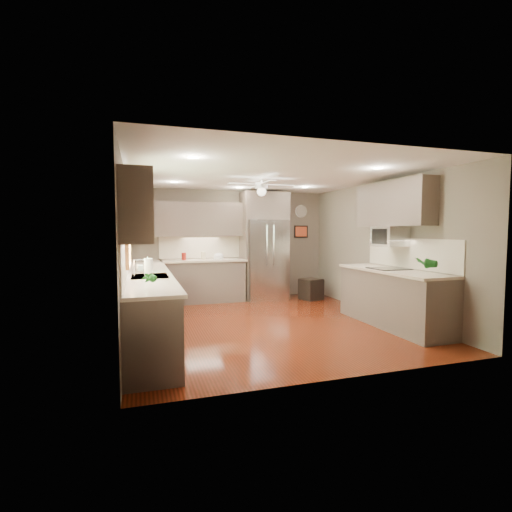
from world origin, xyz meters
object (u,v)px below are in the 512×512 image
canister_a (184,256)px  soap_bottle (140,267)px  paper_towel (149,268)px  bowl (219,258)px  refrigerator (265,247)px  potted_plant_right (426,263)px  stool (311,289)px  potted_plant_left (149,278)px  microwave (390,236)px  canister_c (203,255)px

canister_a → soap_bottle: size_ratio=0.93×
canister_a → paper_towel: paper_towel is taller
bowl → refrigerator: 1.10m
potted_plant_right → stool: size_ratio=0.64×
soap_bottle → stool: bearing=26.0°
potted_plant_right → bowl: bearing=121.6°
potted_plant_left → stool: size_ratio=0.51×
bowl → microwave: 3.67m
bowl → soap_bottle: bearing=-126.5°
canister_a → bowl: (0.77, -0.00, -0.05)m
potted_plant_right → stool: (-0.24, 3.26, -0.87)m
bowl → stool: size_ratio=0.41×
canister_a → soap_bottle: (-0.91, -2.27, 0.01)m
microwave → paper_towel: microwave is taller
canister_c → stool: canister_c is taller
potted_plant_right → refrigerator: 3.88m
canister_c → paper_towel: (-1.23, -2.96, 0.05)m
stool → paper_towel: paper_towel is taller
canister_a → potted_plant_right: potted_plant_right is taller
canister_c → stool: size_ratio=0.33×
potted_plant_right → paper_towel: 3.93m
canister_c → stool: 2.56m
potted_plant_right → canister_c: bearing=125.3°
canister_a → potted_plant_left: 4.04m
potted_plant_left → canister_c: bearing=72.6°
paper_towel → refrigerator: bearing=47.9°
soap_bottle → potted_plant_right: (3.97, -1.44, 0.08)m
refrigerator → microwave: size_ratio=4.45×
bowl → microwave: bearing=-48.7°
stool → refrigerator: bearing=156.3°
canister_a → canister_c: canister_c is taller
microwave → stool: size_ratio=1.05×
microwave → stool: microwave is taller
canister_a → bowl: canister_a is taller
potted_plant_right → refrigerator: bearing=108.2°
potted_plant_left → microwave: size_ratio=0.49×
canister_a → refrigerator: size_ratio=0.07×
canister_c → paper_towel: paper_towel is taller
stool → potted_plant_right: bearing=-85.8°
paper_towel → canister_c: bearing=67.5°
soap_bottle → refrigerator: bearing=39.2°
canister_a → bowl: 0.77m
bowl → canister_a: bearing=180.0°
potted_plant_left → microwave: bearing=17.0°
bowl → paper_towel: 3.35m
canister_a → soap_bottle: soap_bottle is taller
potted_plant_right → stool: potted_plant_right is taller
canister_a → potted_plant_right: 4.81m
paper_towel → soap_bottle: bearing=98.8°
soap_bottle → paper_towel: size_ratio=0.63×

